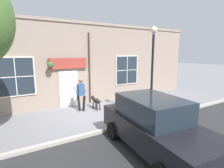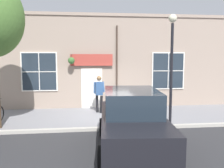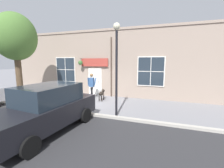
# 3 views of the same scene
# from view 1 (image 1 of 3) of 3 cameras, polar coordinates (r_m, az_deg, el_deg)

# --- Properties ---
(ground_plane) EXTENTS (90.00, 90.00, 0.00)m
(ground_plane) POSITION_cam_1_polar(r_m,az_deg,el_deg) (9.10, -6.56, -10.13)
(ground_plane) COLOR gray
(storefront_facade) EXTENTS (0.95, 18.00, 4.98)m
(storefront_facade) POSITION_cam_1_polar(r_m,az_deg,el_deg) (10.75, -11.96, 6.43)
(storefront_facade) COLOR gray
(storefront_facade) RESTS_ON ground_plane
(pedestrian_walking) EXTENTS (0.63, 0.55, 1.81)m
(pedestrian_walking) POSITION_cam_1_polar(r_m,az_deg,el_deg) (9.58, -10.11, -2.30)
(pedestrian_walking) COLOR black
(pedestrian_walking) RESTS_ON ground_plane
(dog_on_leash) EXTENTS (1.10, 0.36, 0.74)m
(dog_on_leash) POSITION_cam_1_polar(r_m,az_deg,el_deg) (9.91, -5.32, -5.43)
(dog_on_leash) COLOR black
(dog_on_leash) RESTS_ON ground_plane
(parked_car_mid_block) EXTENTS (4.44, 2.22, 1.75)m
(parked_car_mid_block) POSITION_cam_1_polar(r_m,az_deg,el_deg) (5.89, 13.67, -12.77)
(parked_car_mid_block) COLOR black
(parked_car_mid_block) RESTS_ON ground_plane
(street_lamp) EXTENTS (0.32, 0.32, 4.34)m
(street_lamp) POSITION_cam_1_polar(r_m,az_deg,el_deg) (8.53, 13.13, 8.09)
(street_lamp) COLOR black
(street_lamp) RESTS_ON ground_plane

